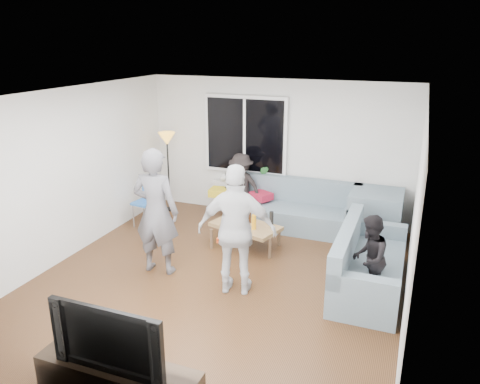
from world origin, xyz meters
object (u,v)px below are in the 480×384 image
at_px(sofa_right_section, 371,259).
at_px(spectator_right, 369,258).
at_px(floor_lamp, 168,172).
at_px(player_left, 156,212).
at_px(coffee_table, 245,236).
at_px(player_right, 237,231).
at_px(spectator_back, 241,187).
at_px(side_chair, 146,203).
at_px(tv_console, 119,384).
at_px(sofa_back_section, 293,205).
at_px(television, 114,334).

relative_size(sofa_right_section, spectator_right, 1.72).
bearing_deg(sofa_right_section, floor_lamp, 67.31).
height_order(sofa_right_section, player_left, player_left).
relative_size(coffee_table, player_right, 0.62).
relative_size(player_right, spectator_back, 1.39).
bearing_deg(side_chair, player_left, -45.51).
bearing_deg(tv_console, coffee_table, 91.79).
height_order(sofa_back_section, floor_lamp, floor_lamp).
height_order(sofa_back_section, television, television).
relative_size(spectator_right, tv_console, 0.73).
xyz_separation_m(spectator_right, television, (-1.93, -2.75, 0.19)).
bearing_deg(spectator_back, player_right, -64.35).
bearing_deg(side_chair, floor_lamp, 97.00).
bearing_deg(floor_lamp, sofa_right_section, -22.69).
relative_size(sofa_back_section, floor_lamp, 1.47).
height_order(coffee_table, player_right, player_right).
bearing_deg(spectator_right, coffee_table, -112.46).
xyz_separation_m(coffee_table, spectator_back, (-0.51, 1.13, 0.44)).
bearing_deg(side_chair, coffee_table, 0.37).
bearing_deg(sofa_back_section, player_right, -92.80).
relative_size(sofa_back_section, tv_console, 1.44).
height_order(spectator_right, spectator_back, spectator_back).
height_order(side_chair, spectator_right, spectator_right).
height_order(spectator_right, television, spectator_right).
height_order(sofa_right_section, tv_console, sofa_right_section).
xyz_separation_m(sofa_back_section, sofa_right_section, (1.54, -1.70, 0.00)).
bearing_deg(spectator_right, tv_console, -33.36).
bearing_deg(sofa_back_section, spectator_right, -52.59).
relative_size(sofa_back_section, sofa_right_section, 1.15).
bearing_deg(player_left, tv_console, 108.54).
distance_m(sofa_back_section, spectator_back, 1.04).
distance_m(sofa_back_section, player_right, 2.50).
bearing_deg(tv_console, floor_lamp, 114.15).
xyz_separation_m(sofa_right_section, player_right, (-1.66, -0.75, 0.47)).
bearing_deg(side_chair, player_right, -26.40).
bearing_deg(sofa_back_section, spectator_back, 178.31).
distance_m(sofa_back_section, tv_console, 4.79).
distance_m(spectator_back, television, 4.84).
bearing_deg(spectator_back, coffee_table, -59.82).
height_order(tv_console, television, television).
height_order(floor_lamp, spectator_right, floor_lamp).
distance_m(player_left, spectator_right, 2.99).
bearing_deg(spectator_right, player_right, -73.59).
relative_size(sofa_back_section, spectator_right, 1.97).
bearing_deg(tv_console, spectator_back, 97.44).
relative_size(floor_lamp, player_right, 0.88).
distance_m(side_chair, tv_console, 4.46).
relative_size(player_right, tv_console, 1.11).
height_order(spectator_back, tv_console, spectator_back).
height_order(sofa_back_section, coffee_table, sofa_back_section).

